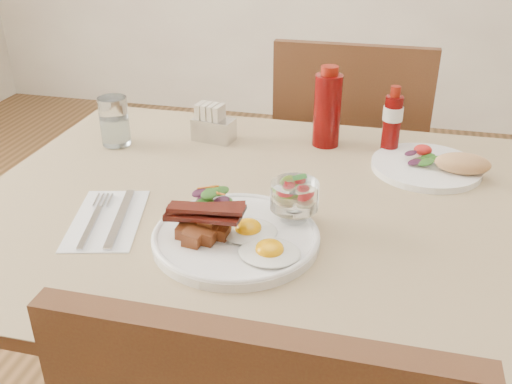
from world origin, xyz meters
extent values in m
cylinder|color=#523319|center=(-0.59, 0.36, 0.35)|extent=(0.06, 0.06, 0.71)
cube|color=#523319|center=(0.00, 0.00, 0.73)|extent=(1.30, 0.85, 0.04)
cube|color=#9D8B60|center=(0.00, 0.00, 0.75)|extent=(1.33, 0.88, 0.00)
cylinder|color=#523319|center=(-0.18, 0.57, 0.23)|extent=(0.04, 0.04, 0.45)
cylinder|color=#523319|center=(0.18, 0.57, 0.23)|extent=(0.04, 0.04, 0.45)
cylinder|color=#523319|center=(-0.18, 0.93, 0.23)|extent=(0.04, 0.04, 0.45)
cylinder|color=#523319|center=(0.18, 0.93, 0.23)|extent=(0.04, 0.04, 0.45)
cube|color=#523319|center=(0.00, 0.75, 0.47)|extent=(0.42, 0.42, 0.03)
cube|color=#523319|center=(0.00, 0.55, 0.70)|extent=(0.42, 0.03, 0.46)
cylinder|color=white|center=(-0.13, -0.15, 0.76)|extent=(0.28, 0.28, 0.02)
ellipsoid|color=silver|center=(-0.06, -0.19, 0.77)|extent=(0.11, 0.10, 0.01)
ellipsoid|color=#FEA205|center=(-0.06, -0.19, 0.78)|extent=(0.05, 0.05, 0.03)
ellipsoid|color=silver|center=(-0.11, -0.14, 0.77)|extent=(0.11, 0.10, 0.01)
ellipsoid|color=#FEA205|center=(-0.11, -0.14, 0.78)|extent=(0.05, 0.05, 0.03)
cube|color=brown|center=(-0.18, -0.16, 0.78)|extent=(0.04, 0.04, 0.03)
cube|color=brown|center=(-0.16, -0.18, 0.78)|extent=(0.04, 0.04, 0.03)
cube|color=brown|center=(-0.20, -0.18, 0.78)|extent=(0.03, 0.03, 0.02)
cube|color=brown|center=(-0.15, -0.17, 0.78)|extent=(0.04, 0.04, 0.03)
cube|color=brown|center=(-0.18, -0.20, 0.78)|extent=(0.04, 0.04, 0.03)
cube|color=brown|center=(-0.19, -0.15, 0.78)|extent=(0.03, 0.03, 0.02)
cube|color=brown|center=(-0.17, -0.17, 0.80)|extent=(0.04, 0.04, 0.03)
cube|color=#54170E|center=(-0.18, -0.17, 0.81)|extent=(0.13, 0.03, 0.01)
cube|color=#54170E|center=(-0.17, -0.18, 0.81)|extent=(0.13, 0.04, 0.01)
cube|color=#54170E|center=(-0.17, -0.16, 0.82)|extent=(0.13, 0.05, 0.01)
cube|color=#54170E|center=(-0.17, -0.17, 0.83)|extent=(0.13, 0.03, 0.01)
ellipsoid|color=#174A13|center=(-0.19, -0.07, 0.77)|extent=(0.04, 0.03, 0.01)
ellipsoid|color=#174A13|center=(-0.17, -0.06, 0.78)|extent=(0.04, 0.03, 0.01)
ellipsoid|color=#331024|center=(-0.21, -0.06, 0.78)|extent=(0.03, 0.02, 0.01)
ellipsoid|color=#174A13|center=(-0.19, -0.09, 0.78)|extent=(0.04, 0.03, 0.01)
ellipsoid|color=#174A13|center=(-0.20, -0.09, 0.78)|extent=(0.04, 0.03, 0.01)
ellipsoid|color=#331024|center=(-0.17, -0.08, 0.79)|extent=(0.03, 0.02, 0.01)
ellipsoid|color=#174A13|center=(-0.20, -0.05, 0.79)|extent=(0.04, 0.03, 0.01)
ellipsoid|color=#174A13|center=(-0.18, -0.06, 0.80)|extent=(0.03, 0.02, 0.01)
ellipsoid|color=#331024|center=(-0.21, -0.08, 0.80)|extent=(0.03, 0.02, 0.01)
ellipsoid|color=#174A13|center=(-0.19, -0.08, 0.80)|extent=(0.04, 0.03, 0.01)
cylinder|color=orange|center=(-0.19, -0.07, 0.80)|extent=(0.02, 0.03, 0.01)
cylinder|color=orange|center=(-0.20, -0.06, 0.80)|extent=(0.04, 0.02, 0.01)
cylinder|color=orange|center=(-0.18, -0.08, 0.80)|extent=(0.04, 0.02, 0.01)
cylinder|color=white|center=(-0.04, -0.08, 0.77)|extent=(0.05, 0.05, 0.01)
cylinder|color=white|center=(-0.04, -0.08, 0.78)|extent=(0.02, 0.02, 0.02)
cylinder|color=white|center=(-0.04, -0.08, 0.82)|extent=(0.08, 0.08, 0.05)
cylinder|color=#FFEBB4|center=(-0.05, -0.07, 0.81)|extent=(0.02, 0.02, 0.01)
cylinder|color=#FFEBB4|center=(-0.03, -0.08, 0.81)|extent=(0.02, 0.02, 0.01)
cylinder|color=#FFEBB4|center=(-0.04, -0.06, 0.81)|extent=(0.02, 0.02, 0.01)
cylinder|color=#8CC43B|center=(-0.05, -0.07, 0.83)|extent=(0.03, 0.03, 0.01)
cone|color=red|center=(-0.03, -0.09, 0.83)|extent=(0.02, 0.02, 0.02)
cone|color=red|center=(-0.05, -0.08, 0.84)|extent=(0.02, 0.02, 0.02)
cone|color=red|center=(-0.04, -0.06, 0.84)|extent=(0.02, 0.02, 0.02)
ellipsoid|color=#2E752A|center=(-0.04, -0.08, 0.85)|extent=(0.02, 0.01, 0.00)
ellipsoid|color=#2E752A|center=(-0.03, -0.07, 0.85)|extent=(0.02, 0.01, 0.00)
cylinder|color=white|center=(0.19, 0.22, 0.76)|extent=(0.23, 0.23, 0.01)
ellipsoid|color=#174A13|center=(0.17, 0.22, 0.77)|extent=(0.04, 0.03, 0.01)
ellipsoid|color=#174A13|center=(0.19, 0.24, 0.77)|extent=(0.03, 0.02, 0.01)
ellipsoid|color=#331024|center=(0.16, 0.20, 0.78)|extent=(0.03, 0.02, 0.01)
ellipsoid|color=#174A13|center=(0.19, 0.20, 0.78)|extent=(0.03, 0.03, 0.01)
ellipsoid|color=#174A13|center=(0.20, 0.22, 0.78)|extent=(0.03, 0.02, 0.01)
ellipsoid|color=#331024|center=(0.15, 0.23, 0.78)|extent=(0.03, 0.02, 0.01)
ellipsoid|color=red|center=(0.18, 0.25, 0.78)|extent=(0.04, 0.03, 0.02)
ellipsoid|color=tan|center=(0.26, 0.19, 0.79)|extent=(0.11, 0.06, 0.04)
cylinder|color=#530504|center=(-0.04, 0.31, 0.83)|extent=(0.08, 0.08, 0.16)
cylinder|color=maroon|center=(-0.04, 0.31, 0.93)|extent=(0.05, 0.05, 0.02)
cylinder|color=#530504|center=(0.11, 0.29, 0.82)|extent=(0.05, 0.05, 0.13)
cylinder|color=silver|center=(0.11, 0.29, 0.84)|extent=(0.05, 0.05, 0.03)
cylinder|color=maroon|center=(0.11, 0.29, 0.89)|extent=(0.03, 0.03, 0.02)
cube|color=#BDBDC2|center=(-0.29, 0.27, 0.78)|extent=(0.10, 0.07, 0.05)
cube|color=#C3AD8A|center=(-0.33, 0.28, 0.81)|extent=(0.02, 0.04, 0.06)
cube|color=#C3AD8A|center=(-0.31, 0.27, 0.81)|extent=(0.02, 0.04, 0.06)
cube|color=#C3AD8A|center=(-0.29, 0.27, 0.81)|extent=(0.02, 0.04, 0.06)
cube|color=#C3AD8A|center=(-0.28, 0.27, 0.81)|extent=(0.02, 0.04, 0.06)
cylinder|color=white|center=(-0.51, 0.19, 0.81)|extent=(0.07, 0.07, 0.11)
cylinder|color=silver|center=(-0.51, 0.19, 0.78)|extent=(0.06, 0.06, 0.06)
cube|color=silver|center=(-0.37, -0.13, 0.75)|extent=(0.17, 0.24, 0.00)
cube|color=#BDBDC2|center=(-0.35, -0.13, 0.76)|extent=(0.06, 0.20, 0.00)
cube|color=#BDBDC2|center=(-0.38, -0.17, 0.76)|extent=(0.04, 0.14, 0.00)
cube|color=#BDBDC2|center=(-0.42, -0.08, 0.76)|extent=(0.01, 0.05, 0.00)
cube|color=#BDBDC2|center=(-0.41, -0.07, 0.76)|extent=(0.01, 0.05, 0.00)
cube|color=#BDBDC2|center=(-0.40, -0.07, 0.76)|extent=(0.01, 0.05, 0.00)
cube|color=#BDBDC2|center=(-0.39, -0.07, 0.76)|extent=(0.01, 0.05, 0.00)
camera|label=1|loc=(0.10, -0.92, 1.27)|focal=40.00mm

